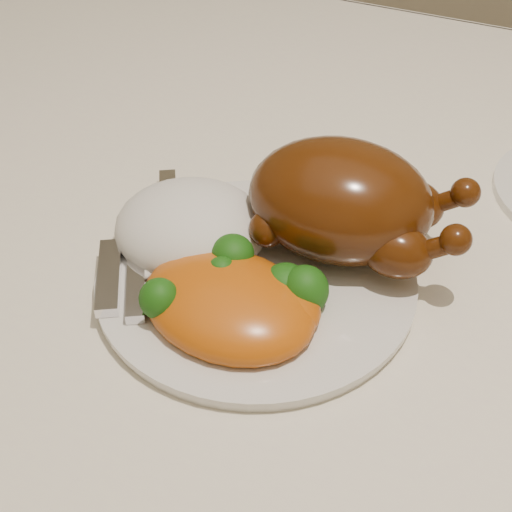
% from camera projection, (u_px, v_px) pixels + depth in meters
% --- Properties ---
extents(dining_table, '(1.60, 0.90, 0.76)m').
position_uv_depth(dining_table, '(275.00, 296.00, 0.73)').
color(dining_table, brown).
rests_on(dining_table, floor).
extents(tablecloth, '(1.73, 1.03, 0.18)m').
position_uv_depth(tablecloth, '(276.00, 241.00, 0.68)').
color(tablecloth, beige).
rests_on(tablecloth, dining_table).
extents(dinner_plate, '(0.31, 0.31, 0.01)m').
position_uv_depth(dinner_plate, '(256.00, 279.00, 0.59)').
color(dinner_plate, silver).
rests_on(dinner_plate, tablecloth).
extents(roast_chicken, '(0.19, 0.13, 0.10)m').
position_uv_depth(roast_chicken, '(345.00, 202.00, 0.58)').
color(roast_chicken, '#4F2608').
rests_on(roast_chicken, dinner_plate).
extents(rice_mound, '(0.16, 0.15, 0.07)m').
position_uv_depth(rice_mound, '(191.00, 228.00, 0.61)').
color(rice_mound, white).
rests_on(rice_mound, dinner_plate).
extents(mac_and_cheese, '(0.15, 0.13, 0.05)m').
position_uv_depth(mac_and_cheese, '(239.00, 301.00, 0.54)').
color(mac_and_cheese, '#D85A0D').
rests_on(mac_and_cheese, dinner_plate).
extents(cutlery, '(0.09, 0.19, 0.01)m').
position_uv_depth(cutlery, '(141.00, 257.00, 0.59)').
color(cutlery, silver).
rests_on(cutlery, dinner_plate).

